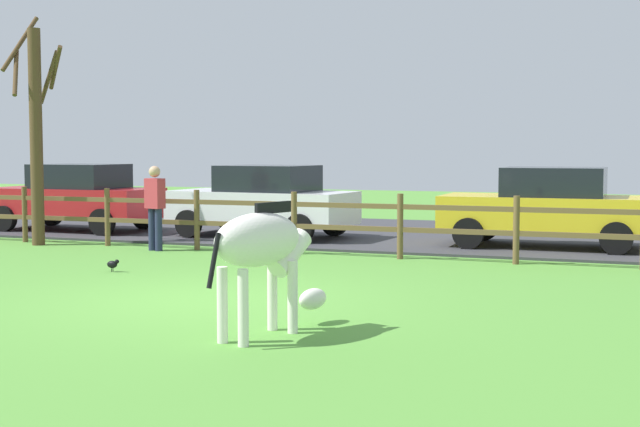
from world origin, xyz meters
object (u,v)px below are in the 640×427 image
bare_tree (36,129)px  parked_car_white (264,200)px  crow_on_grass (113,264)px  zebra (263,249)px  parked_car_red (76,197)px  parked_car_yellow (548,207)px  visitor_near_fence (155,204)px

bare_tree → parked_car_white: (3.84, 2.72, -1.54)m
crow_on_grass → zebra: bearing=-40.3°
bare_tree → parked_car_white: 4.95m
bare_tree → zebra: size_ratio=2.49×
parked_car_red → parked_car_yellow: (10.79, 0.24, 0.00)m
parked_car_red → parked_car_white: (4.76, 0.16, 0.00)m
bare_tree → visitor_near_fence: bare_tree is taller
parked_car_white → zebra: bearing=-65.8°
parked_car_white → bare_tree: bearing=-144.7°
visitor_near_fence → parked_car_yellow: bearing=22.0°
parked_car_red → zebra: bearing=-45.5°
parked_car_yellow → crow_on_grass: bearing=-137.3°
bare_tree → zebra: bearing=-39.2°
bare_tree → parked_car_red: size_ratio=1.17×
crow_on_grass → parked_car_yellow: 8.42m
zebra → parked_car_red: (-8.91, 9.08, -0.08)m
zebra → parked_car_red: size_ratio=0.47×
zebra → parked_car_red: parked_car_red is taller
bare_tree → parked_car_yellow: (9.88, 2.80, -1.54)m
zebra → visitor_near_fence: (-5.20, 6.46, -0.02)m
bare_tree → parked_car_red: bare_tree is taller
parked_car_yellow → visitor_near_fence: size_ratio=2.44×
parked_car_yellow → visitor_near_fence: bearing=-158.0°
parked_car_red → visitor_near_fence: size_ratio=2.45×
crow_on_grass → visitor_near_fence: 3.08m
crow_on_grass → parked_car_white: (0.12, 5.61, 0.72)m
crow_on_grass → parked_car_red: 7.19m
parked_car_yellow → visitor_near_fence: (-7.08, -2.86, 0.06)m
bare_tree → visitor_near_fence: 3.16m
bare_tree → visitor_near_fence: bearing=-1.1°
bare_tree → parked_car_white: bare_tree is taller
parked_car_red → visitor_near_fence: visitor_near_fence is taller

